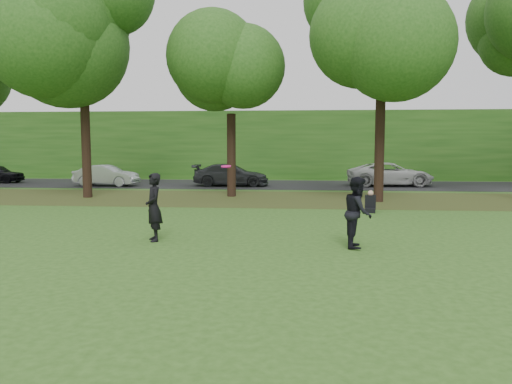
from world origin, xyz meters
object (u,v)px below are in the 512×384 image
player_left (154,207)px  seated_person (370,204)px  frisbee (226,166)px  player_right (358,212)px

player_left → seated_person: bearing=107.0°
frisbee → seated_person: frisbee is taller
player_right → seated_person: size_ratio=2.22×
player_left → frisbee: bearing=64.7°
player_right → frisbee: bearing=89.5°
player_right → frisbee: 3.69m
player_left → player_right: bearing=59.6°
player_right → frisbee: (-3.48, 0.39, 1.15)m
player_right → frisbee: size_ratio=5.45×
player_left → frisbee: frisbee is taller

